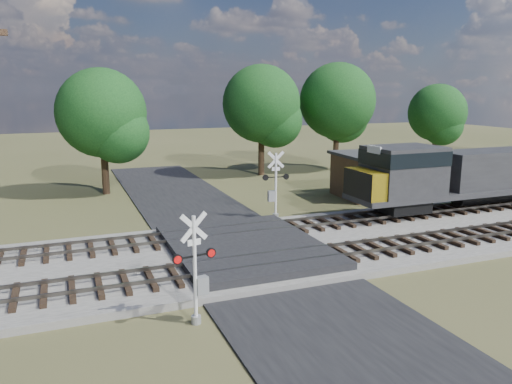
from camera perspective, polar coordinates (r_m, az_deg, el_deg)
name	(u,v)px	position (r m, az deg, el deg)	size (l,w,h in m)	color
ground	(249,258)	(24.13, -0.85, -7.51)	(160.00, 160.00, 0.00)	#424525
ballast_bed	(412,231)	(29.35, 17.44, -4.25)	(140.00, 10.00, 0.30)	gray
road	(249,257)	(24.11, -0.85, -7.42)	(7.00, 60.00, 0.08)	black
crossing_panel	(245,248)	(24.47, -1.27, -6.45)	(7.00, 9.00, 0.62)	#262628
track_near	(327,254)	(23.54, 8.07, -7.06)	(140.00, 2.60, 0.33)	black
track_far	(282,227)	(27.79, 3.01, -4.03)	(140.00, 2.60, 0.33)	black
crossing_signal_near	(197,278)	(17.26, -6.73, -9.74)	(1.58, 0.44, 3.95)	silver
crossing_signal_far	(274,191)	(30.89, 2.11, 0.14)	(1.71, 0.39, 4.24)	silver
equipment_shed	(370,175)	(38.17, 12.93, 1.94)	(5.19, 5.19, 3.33)	#4B3520
treeline	(237,109)	(44.33, -2.17, 9.45)	(80.36, 10.75, 10.52)	black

